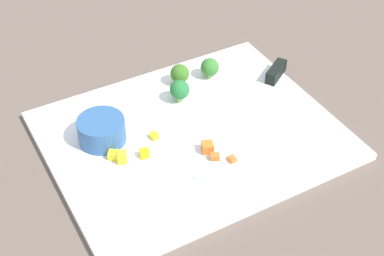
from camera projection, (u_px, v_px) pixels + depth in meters
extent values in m
plane|color=brown|center=(192.00, 138.00, 0.94)|extent=(4.00, 4.00, 0.00)
cube|color=white|center=(192.00, 135.00, 0.93)|extent=(0.46, 0.37, 0.01)
cylinder|color=#2D578D|center=(102.00, 130.00, 0.90)|extent=(0.08, 0.08, 0.04)
cube|color=silver|center=(226.00, 144.00, 0.91)|extent=(0.16, 0.12, 0.00)
cube|color=black|center=(276.00, 72.00, 1.04)|extent=(0.06, 0.05, 0.02)
cube|color=orange|center=(213.00, 158.00, 0.88)|extent=(0.02, 0.02, 0.01)
cube|color=orange|center=(206.00, 148.00, 0.89)|extent=(0.02, 0.02, 0.02)
cube|color=orange|center=(232.00, 159.00, 0.88)|extent=(0.01, 0.01, 0.01)
cube|color=yellow|center=(145.00, 153.00, 0.88)|extent=(0.02, 0.01, 0.01)
cube|color=yellow|center=(154.00, 136.00, 0.92)|extent=(0.01, 0.01, 0.01)
cube|color=yellow|center=(114.00, 155.00, 0.88)|extent=(0.02, 0.02, 0.01)
cube|color=yellow|center=(122.00, 157.00, 0.87)|extent=(0.02, 0.02, 0.02)
cylinder|color=#96BB66|center=(210.00, 74.00, 1.04)|extent=(0.01, 0.01, 0.01)
sphere|color=#34712D|center=(210.00, 67.00, 1.03)|extent=(0.03, 0.03, 0.03)
cylinder|color=#8DBA5A|center=(180.00, 81.00, 1.03)|extent=(0.01, 0.01, 0.01)
sphere|color=#366A21|center=(180.00, 74.00, 1.02)|extent=(0.03, 0.03, 0.03)
cylinder|color=#8CB965|center=(180.00, 97.00, 0.99)|extent=(0.01, 0.01, 0.01)
sphere|color=#246D33|center=(180.00, 90.00, 0.98)|extent=(0.03, 0.03, 0.03)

